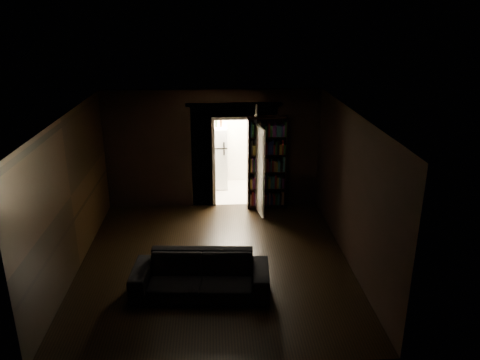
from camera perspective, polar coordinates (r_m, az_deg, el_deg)
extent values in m
plane|color=black|center=(8.96, -3.07, -9.94)|extent=(5.50, 5.50, 0.00)
cube|color=black|center=(11.07, -9.70, 3.65)|extent=(2.55, 0.10, 2.80)
cube|color=black|center=(11.13, 5.60, 3.94)|extent=(1.55, 0.10, 2.80)
cube|color=black|center=(10.76, -0.75, 9.22)|extent=(0.90, 0.10, 0.70)
cube|color=black|center=(8.72, -19.92, -1.86)|extent=(0.02, 5.50, 2.80)
cube|color=black|center=(8.71, 13.43, -1.19)|extent=(0.02, 5.50, 2.80)
cube|color=black|center=(5.88, -3.09, -11.53)|extent=(5.00, 0.02, 2.80)
cube|color=beige|center=(7.94, -3.45, 7.84)|extent=(5.00, 5.50, 0.02)
cube|color=white|center=(11.06, -0.70, 2.02)|extent=(1.04, 0.06, 2.17)
cube|color=beige|center=(12.29, -0.88, -1.54)|extent=(2.20, 1.80, 0.10)
cube|color=beige|center=(12.70, -1.08, 5.13)|extent=(2.20, 0.10, 2.40)
cube|color=beige|center=(11.88, -5.99, 3.97)|extent=(0.10, 1.60, 2.40)
cube|color=beige|center=(11.97, 4.13, 4.14)|extent=(0.10, 1.60, 2.40)
cube|color=beige|center=(11.60, -0.95, 10.02)|extent=(2.20, 1.80, 0.10)
cube|color=#CA6C73|center=(12.42, -1.10, 9.61)|extent=(2.00, 0.04, 0.26)
imported|color=black|center=(7.89, -4.83, -10.82)|extent=(2.32, 1.14, 0.87)
cube|color=black|center=(10.96, 3.26, 2.10)|extent=(0.94, 0.48, 2.20)
cube|color=white|center=(12.34, -3.30, 2.84)|extent=(0.88, 0.83, 1.65)
cube|color=white|center=(10.70, 2.31, 1.23)|extent=(0.19, 0.85, 2.05)
cube|color=white|center=(10.68, 2.00, 8.50)|extent=(0.11, 0.11, 0.27)
cube|color=black|center=(12.01, -3.49, 7.09)|extent=(0.66, 0.25, 0.27)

